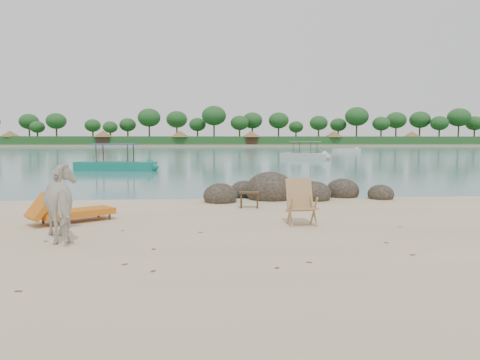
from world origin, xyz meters
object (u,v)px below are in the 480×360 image
object	(u,v)px
deck_chair	(302,204)
boat_near	(115,148)
cow	(66,203)
side_table	(249,201)
boulders	(286,192)
lounge_chair	(77,210)

from	to	relation	value
deck_chair	boat_near	size ratio (longest dim) A/B	0.18
cow	side_table	size ratio (longest dim) A/B	3.05
boulders	cow	xyz separation A→B (m)	(-5.50, -6.05, 0.52)
boulders	lounge_chair	world-z (taller)	boulders
boulders	cow	bearing A→B (deg)	-132.29
cow	deck_chair	bearing A→B (deg)	164.87
boulders	side_table	distance (m)	2.58
deck_chair	boat_near	world-z (taller)	boat_near
lounge_chair	boat_near	distance (m)	20.66
deck_chair	side_table	bearing A→B (deg)	103.76
side_table	boat_near	xyz separation A→B (m)	(-7.23, 18.47, 1.23)
lounge_chair	side_table	bearing A→B (deg)	-14.20
boulders	cow	distance (m)	8.19
lounge_chair	boat_near	xyz separation A→B (m)	(-2.87, 20.43, 1.14)
cow	deck_chair	world-z (taller)	cow
deck_chair	boat_near	distance (m)	22.84
side_table	lounge_chair	distance (m)	4.78
deck_chair	boat_near	bearing A→B (deg)	106.41
cow	boulders	bearing A→B (deg)	-159.56
side_table	boat_near	distance (m)	19.87
cow	lounge_chair	world-z (taller)	cow
side_table	cow	bearing A→B (deg)	-129.65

